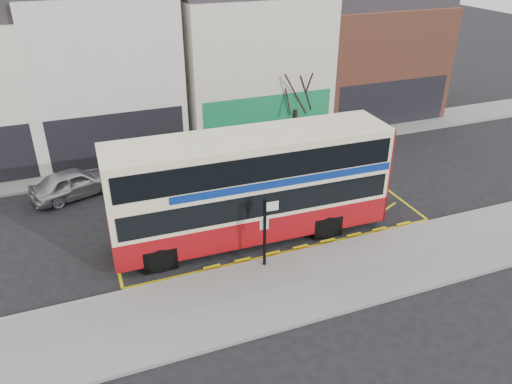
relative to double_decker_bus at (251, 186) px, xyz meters
name	(u,v)px	position (x,y,z in m)	size (l,w,h in m)	color
ground	(291,250)	(1.15, -1.66, -2.49)	(120.00, 120.00, 0.00)	black
pavement	(316,280)	(1.15, -3.96, -2.41)	(40.00, 4.00, 0.15)	gray
kerb	(295,253)	(1.15, -2.04, -2.41)	(40.00, 0.15, 0.15)	gray
far_pavement	(215,152)	(1.15, 9.34, -2.41)	(50.00, 3.00, 0.15)	gray
road_markings	(276,231)	(1.15, -0.06, -2.48)	(14.00, 3.40, 0.01)	yellow
terrace_left	(102,58)	(-4.35, 13.33, 2.83)	(8.00, 8.01, 11.80)	white
terrace_green_shop	(246,50)	(4.65, 13.33, 2.58)	(9.00, 8.01, 11.30)	silver
terrace_right	(365,47)	(13.65, 13.33, 2.09)	(9.00, 8.01, 10.30)	#9D563E
double_decker_bus	(251,186)	(0.00, 0.00, 0.00)	(11.91, 3.05, 4.73)	#FAEABE
bus_stop_post	(266,226)	(-0.29, -2.38, -0.57)	(0.72, 0.15, 2.93)	black
car_silver	(74,183)	(-7.00, 6.69, -1.75)	(1.73, 4.30, 1.47)	#BABABF
car_grey	(219,159)	(0.72, 7.01, -1.82)	(1.41, 4.03, 1.33)	#3C3D43
car_white	(333,136)	(8.21, 7.60, -1.72)	(2.14, 5.26, 1.53)	silver
street_tree_right	(297,81)	(6.42, 9.25, 1.44)	(2.67, 2.67, 5.77)	black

